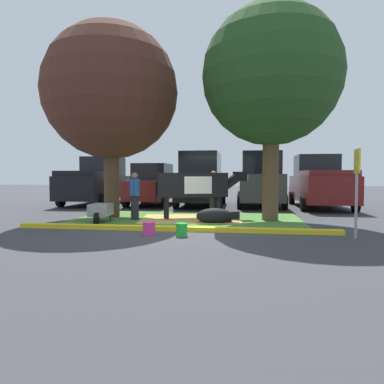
% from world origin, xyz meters
% --- Properties ---
extents(ground_plane, '(80.00, 80.00, 0.00)m').
position_xyz_m(ground_plane, '(0.00, 0.00, 0.00)').
color(ground_plane, '#38383D').
extents(grass_island, '(7.40, 4.46, 0.02)m').
position_xyz_m(grass_island, '(0.06, 2.39, 0.01)').
color(grass_island, '#477A33').
rests_on(grass_island, ground).
extents(curb_yellow, '(8.60, 0.24, 0.12)m').
position_xyz_m(curb_yellow, '(0.06, 0.01, 0.06)').
color(curb_yellow, yellow).
rests_on(curb_yellow, ground).
extents(hay_bedding, '(3.49, 2.81, 0.04)m').
position_xyz_m(hay_bedding, '(0.18, 2.41, 0.03)').
color(hay_bedding, tan).
rests_on(hay_bedding, ground).
extents(shade_tree_left, '(4.61, 4.61, 6.64)m').
position_xyz_m(shade_tree_left, '(-2.63, 2.67, 4.31)').
color(shade_tree_left, '#4C3823').
rests_on(shade_tree_left, ground).
extents(shade_tree_right, '(4.43, 4.43, 6.85)m').
position_xyz_m(shade_tree_right, '(2.76, 2.57, 4.61)').
color(shade_tree_right, brown).
rests_on(shade_tree_right, ground).
extents(cow_holstein, '(3.06, 1.33, 1.59)m').
position_xyz_m(cow_holstein, '(0.30, 2.64, 1.13)').
color(cow_holstein, black).
rests_on(cow_holstein, ground).
extents(calf_lying, '(1.33, 0.63, 0.48)m').
position_xyz_m(calf_lying, '(1.08, 1.48, 0.24)').
color(calf_lying, black).
rests_on(calf_lying, ground).
extents(person_handler, '(0.34, 0.53, 1.56)m').
position_xyz_m(person_handler, '(-1.62, 2.07, 0.83)').
color(person_handler, black).
rests_on(person_handler, ground).
extents(person_visitor_near, '(0.48, 0.34, 1.62)m').
position_xyz_m(person_visitor_near, '(0.80, 3.95, 0.87)').
color(person_visitor_near, black).
rests_on(person_visitor_near, ground).
extents(wheelbarrow, '(0.72, 1.62, 0.63)m').
position_xyz_m(wheelbarrow, '(-2.47, 1.30, 0.39)').
color(wheelbarrow, gray).
rests_on(wheelbarrow, ground).
extents(parking_sign, '(0.06, 0.44, 2.07)m').
position_xyz_m(parking_sign, '(4.49, -0.45, 1.46)').
color(parking_sign, '#99999E').
rests_on(parking_sign, ground).
extents(bucket_pink, '(0.33, 0.33, 0.32)m').
position_xyz_m(bucket_pink, '(-0.37, -0.74, 0.17)').
color(bucket_pink, '#EA3893').
rests_on(bucket_pink, ground).
extents(bucket_green, '(0.30, 0.30, 0.32)m').
position_xyz_m(bucket_green, '(0.44, -0.77, 0.17)').
color(bucket_green, green).
rests_on(bucket_green, ground).
extents(pickup_truck_black, '(2.25, 5.42, 2.42)m').
position_xyz_m(pickup_truck_black, '(-5.48, 8.03, 1.11)').
color(pickup_truck_black, black).
rests_on(pickup_truck_black, ground).
extents(sedan_silver, '(2.05, 4.41, 2.02)m').
position_xyz_m(sedan_silver, '(-2.51, 7.81, 0.98)').
color(sedan_silver, maroon).
rests_on(sedan_silver, ground).
extents(suv_black, '(2.15, 4.62, 2.52)m').
position_xyz_m(suv_black, '(-0.08, 7.57, 1.27)').
color(suv_black, black).
rests_on(suv_black, ground).
extents(suv_dark_grey, '(2.15, 4.62, 2.52)m').
position_xyz_m(suv_dark_grey, '(2.67, 7.86, 1.27)').
color(suv_dark_grey, '#3D3D42').
rests_on(suv_dark_grey, ground).
extents(pickup_truck_maroon, '(2.25, 5.42, 2.42)m').
position_xyz_m(pickup_truck_maroon, '(5.30, 7.61, 1.11)').
color(pickup_truck_maroon, maroon).
rests_on(pickup_truck_maroon, ground).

